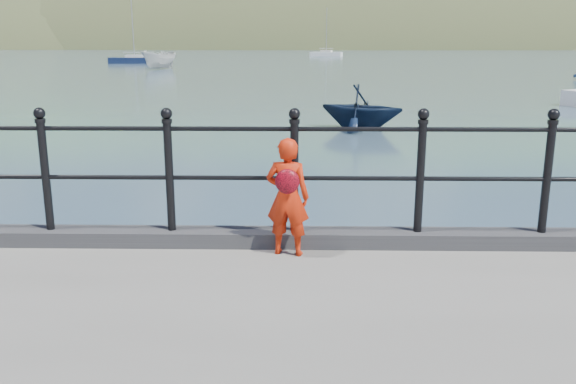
{
  "coord_description": "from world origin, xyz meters",
  "views": [
    {
      "loc": [
        0.65,
        -5.83,
        2.98
      ],
      "look_at": [
        0.54,
        -0.2,
        1.55
      ],
      "focal_mm": 38.0,
      "sensor_mm": 36.0,
      "label": 1
    }
  ],
  "objects_px": {
    "railing": "(231,163)",
    "child": "(288,196)",
    "launch_white": "(159,60)",
    "sailboat_deep": "(326,54)",
    "launch_navy": "(361,107)",
    "sailboat_left": "(135,61)"
  },
  "relations": [
    {
      "from": "railing",
      "to": "child",
      "type": "height_order",
      "value": "railing"
    },
    {
      "from": "launch_white",
      "to": "sailboat_deep",
      "type": "relative_size",
      "value": 0.59
    },
    {
      "from": "launch_navy",
      "to": "sailboat_left",
      "type": "distance_m",
      "value": 58.4
    },
    {
      "from": "launch_navy",
      "to": "sailboat_left",
      "type": "relative_size",
      "value": 0.33
    },
    {
      "from": "launch_navy",
      "to": "sailboat_deep",
      "type": "xyz_separation_m",
      "value": [
        2.27,
        83.73,
        -0.4
      ]
    },
    {
      "from": "railing",
      "to": "launch_navy",
      "type": "bearing_deg",
      "value": 79.64
    },
    {
      "from": "launch_white",
      "to": "sailboat_left",
      "type": "xyz_separation_m",
      "value": [
        -6.11,
        13.72,
        -0.57
      ]
    },
    {
      "from": "launch_white",
      "to": "launch_navy",
      "type": "distance_m",
      "value": 43.39
    },
    {
      "from": "child",
      "to": "sailboat_deep",
      "type": "distance_m",
      "value": 98.82
    },
    {
      "from": "child",
      "to": "launch_navy",
      "type": "distance_m",
      "value": 15.16
    },
    {
      "from": "launch_white",
      "to": "sailboat_deep",
      "type": "height_order",
      "value": "sailboat_deep"
    },
    {
      "from": "railing",
      "to": "launch_white",
      "type": "relative_size",
      "value": 3.86
    },
    {
      "from": "sailboat_left",
      "to": "launch_white",
      "type": "bearing_deg",
      "value": -71.36
    },
    {
      "from": "launch_navy",
      "to": "launch_white",
      "type": "bearing_deg",
      "value": 47.74
    },
    {
      "from": "child",
      "to": "launch_white",
      "type": "height_order",
      "value": "child"
    },
    {
      "from": "launch_navy",
      "to": "sailboat_deep",
      "type": "relative_size",
      "value": 0.35
    },
    {
      "from": "child",
      "to": "launch_white",
      "type": "relative_size",
      "value": 0.24
    },
    {
      "from": "sailboat_left",
      "to": "railing",
      "type": "bearing_deg",
      "value": -79.71
    },
    {
      "from": "child",
      "to": "launch_navy",
      "type": "bearing_deg",
      "value": -86.84
    },
    {
      "from": "launch_navy",
      "to": "sailboat_deep",
      "type": "distance_m",
      "value": 83.76
    },
    {
      "from": "railing",
      "to": "launch_white",
      "type": "height_order",
      "value": "railing"
    },
    {
      "from": "child",
      "to": "launch_white",
      "type": "distance_m",
      "value": 57.04
    }
  ]
}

